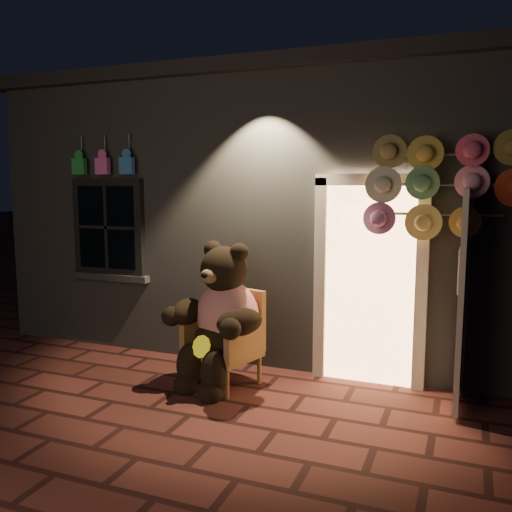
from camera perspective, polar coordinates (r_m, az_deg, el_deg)
The scene contains 5 objects.
ground at distance 5.16m, azimuth -7.04°, elevation -16.30°, with size 60.00×60.00×0.00m, color #552520.
shop_building at distance 8.44m, azimuth 5.88°, elevation 5.20°, with size 7.30×5.95×3.51m.
wicker_armchair at distance 5.75m, azimuth -2.96°, elevation -8.50°, with size 0.81×0.77×0.99m.
teddy_bear at distance 5.59m, azimuth -3.73°, elevation -6.56°, with size 1.08×0.98×1.55m.
hat_rack at distance 5.42m, azimuth 18.95°, elevation 7.12°, with size 1.46×0.22×2.57m.
Camera 1 is at (2.29, -4.13, 2.09)m, focal length 38.00 mm.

